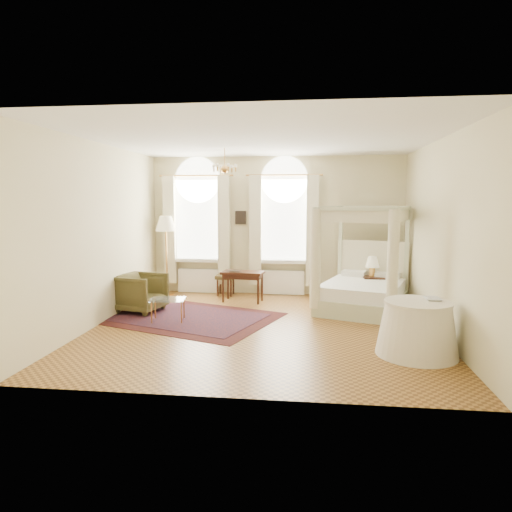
% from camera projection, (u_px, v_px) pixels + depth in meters
% --- Properties ---
extents(ground, '(6.00, 6.00, 0.00)m').
position_uv_depth(ground, '(263.00, 327.00, 8.19)').
color(ground, olive).
rests_on(ground, ground).
extents(room_walls, '(6.00, 6.00, 6.00)m').
position_uv_depth(room_walls, '(263.00, 217.00, 7.95)').
color(room_walls, beige).
rests_on(room_walls, ground).
extents(window_left, '(1.62, 0.27, 3.29)m').
position_uv_depth(window_left, '(197.00, 232.00, 11.07)').
color(window_left, silver).
rests_on(window_left, room_walls).
extents(window_right, '(1.62, 0.27, 3.29)m').
position_uv_depth(window_right, '(284.00, 233.00, 10.82)').
color(window_right, silver).
rests_on(window_right, room_walls).
extents(chandelier, '(0.51, 0.45, 0.50)m').
position_uv_depth(chandelier, '(225.00, 168.00, 9.13)').
color(chandelier, '#B5813C').
rests_on(chandelier, room_walls).
extents(wall_pictures, '(2.54, 0.03, 0.39)m').
position_uv_depth(wall_pictures, '(279.00, 216.00, 10.88)').
color(wall_pictures, black).
rests_on(wall_pictures, room_walls).
extents(canopy_bed, '(2.14, 2.37, 2.14)m').
position_uv_depth(canopy_bed, '(362.00, 287.00, 9.34)').
color(canopy_bed, '#B5BA97').
rests_on(canopy_bed, ground).
extents(nightstand, '(0.46, 0.42, 0.62)m').
position_uv_depth(nightstand, '(373.00, 290.00, 9.93)').
color(nightstand, '#3A1A0F').
rests_on(nightstand, ground).
extents(nightstand_lamp, '(0.30, 0.30, 0.44)m').
position_uv_depth(nightstand_lamp, '(372.00, 263.00, 9.88)').
color(nightstand_lamp, '#B5813C').
rests_on(nightstand_lamp, nightstand).
extents(writing_desk, '(0.97, 0.59, 0.69)m').
position_uv_depth(writing_desk, '(243.00, 276.00, 10.18)').
color(writing_desk, '#3A1A0F').
rests_on(writing_desk, ground).
extents(laptop, '(0.40, 0.32, 0.03)m').
position_uv_depth(laptop, '(235.00, 271.00, 10.16)').
color(laptop, black).
rests_on(laptop, writing_desk).
extents(stool, '(0.44, 0.44, 0.49)m').
position_uv_depth(stool, '(226.00, 278.00, 10.91)').
color(stool, '#41371C').
rests_on(stool, ground).
extents(armchair, '(1.04, 1.02, 0.79)m').
position_uv_depth(armchair, '(141.00, 293.00, 9.27)').
color(armchair, '#413A1B').
rests_on(armchair, ground).
extents(coffee_table, '(0.69, 0.53, 0.43)m').
position_uv_depth(coffee_table, '(168.00, 301.00, 8.52)').
color(coffee_table, silver).
rests_on(coffee_table, ground).
extents(floor_lamp, '(0.49, 0.49, 1.89)m').
position_uv_depth(floor_lamp, '(166.00, 228.00, 10.83)').
color(floor_lamp, '#B5813C').
rests_on(floor_lamp, ground).
extents(oriental_rug, '(3.86, 3.31, 0.01)m').
position_uv_depth(oriental_rug, '(187.00, 317.00, 8.85)').
color(oriental_rug, '#431310').
rests_on(oriental_rug, ground).
extents(side_table, '(1.18, 1.18, 0.80)m').
position_uv_depth(side_table, '(417.00, 329.00, 6.68)').
color(side_table, silver).
rests_on(side_table, ground).
extents(book, '(0.22, 0.29, 0.03)m').
position_uv_depth(book, '(425.00, 298.00, 6.75)').
color(book, black).
rests_on(book, side_table).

